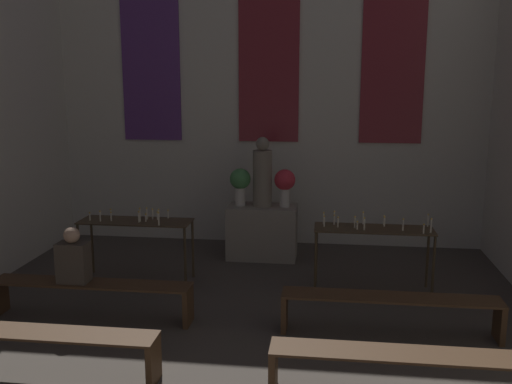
{
  "coord_description": "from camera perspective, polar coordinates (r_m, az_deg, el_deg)",
  "views": [
    {
      "loc": [
        1.02,
        -0.59,
        2.84
      ],
      "look_at": [
        0.0,
        7.41,
        1.24
      ],
      "focal_mm": 40.0,
      "sensor_mm": 36.0,
      "label": 1
    }
  ],
  "objects": [
    {
      "name": "statue",
      "position": [
        8.99,
        0.65,
        1.72
      ],
      "size": [
        0.3,
        0.3,
        1.1
      ],
      "color": "gray",
      "rests_on": "altar"
    },
    {
      "name": "candle_rack_left",
      "position": [
        8.24,
        -11.92,
        -3.47
      ],
      "size": [
        1.58,
        0.51,
        1.08
      ],
      "color": "#473823",
      "rests_on": "ground_plane"
    },
    {
      "name": "candle_rack_right",
      "position": [
        7.82,
        11.65,
        -4.24
      ],
      "size": [
        1.58,
        0.51,
        1.08
      ],
      "color": "#473823",
      "rests_on": "ground_plane"
    },
    {
      "name": "pew_back_left",
      "position": [
        7.19,
        -16.15,
        -9.52
      ],
      "size": [
        2.43,
        0.36,
        0.46
      ],
      "color": "#4C331E",
      "rests_on": "ground_plane"
    },
    {
      "name": "flower_vase_left",
      "position": [
        9.06,
        -1.59,
        1.01
      ],
      "size": [
        0.33,
        0.33,
        0.6
      ],
      "color": "beige",
      "rests_on": "altar"
    },
    {
      "name": "altar",
      "position": [
        9.19,
        0.63,
        -4.0
      ],
      "size": [
        1.1,
        0.61,
        0.85
      ],
      "color": "gray",
      "rests_on": "ground_plane"
    },
    {
      "name": "wall_back",
      "position": [
        9.82,
        1.33,
        11.16
      ],
      "size": [
        7.5,
        0.16,
        5.59
      ],
      "color": "silver",
      "rests_on": "ground_plane"
    },
    {
      "name": "pew_third_right",
      "position": [
        5.46,
        14.73,
        -16.35
      ],
      "size": [
        2.43,
        0.36,
        0.46
      ],
      "color": "#4C331E",
      "rests_on": "ground_plane"
    },
    {
      "name": "flower_vase_right",
      "position": [
        8.98,
        2.9,
        0.9
      ],
      "size": [
        0.33,
        0.33,
        0.6
      ],
      "color": "beige",
      "rests_on": "altar"
    },
    {
      "name": "pew_third_left",
      "position": [
        6.08,
        -21.28,
        -13.8
      ],
      "size": [
        2.43,
        0.36,
        0.46
      ],
      "color": "#4C331E",
      "rests_on": "ground_plane"
    },
    {
      "name": "person_seated",
      "position": [
        7.14,
        -17.81,
        -6.35
      ],
      "size": [
        0.36,
        0.24,
        0.67
      ],
      "color": "#4C4238",
      "rests_on": "pew_back_left"
    },
    {
      "name": "pew_back_right",
      "position": [
        6.68,
        13.26,
        -11.02
      ],
      "size": [
        2.43,
        0.36,
        0.46
      ],
      "color": "#4C331E",
      "rests_on": "ground_plane"
    }
  ]
}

